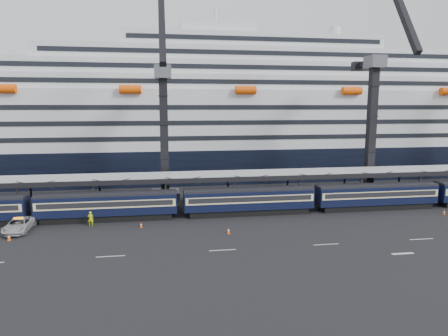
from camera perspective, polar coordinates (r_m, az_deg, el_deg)
The scene contains 13 objects.
ground at distance 52.29m, azimuth 14.67°, elevation -8.95°, with size 260.00×260.00×0.00m, color black.
lane_markings at distance 51.79m, azimuth 25.45°, elevation -9.70°, with size 111.00×4.27×0.02m.
train at distance 59.28m, azimuth 6.76°, elevation -4.41°, with size 133.05×3.00×4.05m.
canopy at distance 63.79m, azimuth 9.87°, elevation -0.74°, with size 130.00×6.25×5.53m.
cruise_ship at distance 93.61m, azimuth 3.06°, elevation 6.75°, with size 214.09×28.84×34.00m.
crane_dark_near at distance 64.26m, azimuth -8.57°, elevation 5.36°, with size 4.50×17.75×35.08m.
crane_dark_mid at distance 72.38m, azimuth 20.52°, elevation 6.41°, with size 4.50×18.24×39.64m.
pickup_truck at distance 57.18m, azimuth -27.26°, elevation -7.26°, with size 2.77×6.00×1.67m, color #9EA0A5.
worker at distance 55.89m, azimuth -18.53°, elevation -6.89°, with size 0.73×0.48×2.01m, color #C1D60B.
traffic_cone_b at distance 54.11m, azimuth -28.37°, elevation -8.70°, with size 0.40×0.40×0.79m.
traffic_cone_c at distance 53.76m, azimuth -11.77°, elevation -7.95°, with size 0.36×0.36×0.72m.
traffic_cone_d at distance 50.19m, azimuth 0.65°, elevation -8.94°, with size 0.40×0.40×0.79m.
traffic_cone_e at distance 67.12m, azimuth 28.92°, elevation -5.53°, with size 0.35×0.35×0.70m.
Camera 1 is at (-20.31, -45.56, 15.70)m, focal length 32.00 mm.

